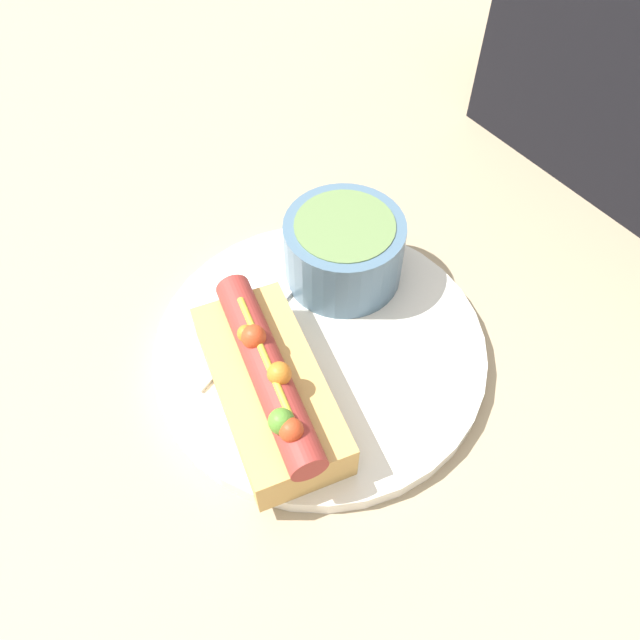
# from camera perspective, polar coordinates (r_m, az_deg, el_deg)

# --- Properties ---
(ground_plane) EXTENTS (4.00, 4.00, 0.00)m
(ground_plane) POSITION_cam_1_polar(r_m,az_deg,el_deg) (0.52, 0.00, -3.10)
(ground_plane) COLOR tan
(dinner_plate) EXTENTS (0.27, 0.27, 0.02)m
(dinner_plate) POSITION_cam_1_polar(r_m,az_deg,el_deg) (0.51, 0.00, -2.63)
(dinner_plate) COLOR white
(dinner_plate) RESTS_ON ground_plane
(hot_dog) EXTENTS (0.17, 0.11, 0.07)m
(hot_dog) POSITION_cam_1_polar(r_m,az_deg,el_deg) (0.46, -4.66, -5.85)
(hot_dog) COLOR tan
(hot_dog) RESTS_ON dinner_plate
(soup_bowl) EXTENTS (0.10, 0.10, 0.06)m
(soup_bowl) POSITION_cam_1_polar(r_m,az_deg,el_deg) (0.53, 2.19, 6.58)
(soup_bowl) COLOR slate
(soup_bowl) RESTS_ON dinner_plate
(spoon) EXTENTS (0.07, 0.16, 0.01)m
(spoon) POSITION_cam_1_polar(r_m,az_deg,el_deg) (0.53, -2.95, 2.66)
(spoon) COLOR #B7B7BC
(spoon) RESTS_ON dinner_plate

